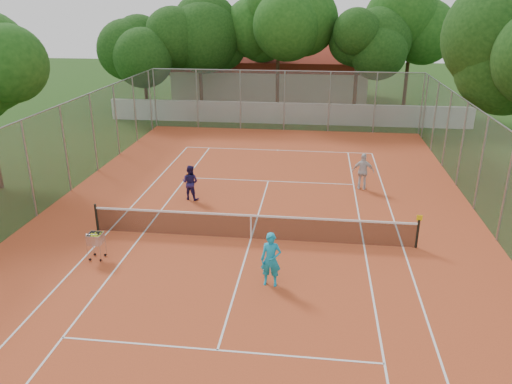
# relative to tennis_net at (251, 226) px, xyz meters

# --- Properties ---
(ground) EXTENTS (120.00, 120.00, 0.00)m
(ground) POSITION_rel_tennis_net_xyz_m (0.00, 0.00, -0.51)
(ground) COLOR #18360E
(ground) RESTS_ON ground
(court_pad) EXTENTS (18.00, 34.00, 0.02)m
(court_pad) POSITION_rel_tennis_net_xyz_m (0.00, 0.00, -0.50)
(court_pad) COLOR #BC4A24
(court_pad) RESTS_ON ground
(court_lines) EXTENTS (10.98, 23.78, 0.01)m
(court_lines) POSITION_rel_tennis_net_xyz_m (0.00, 0.00, -0.49)
(court_lines) COLOR white
(court_lines) RESTS_ON court_pad
(tennis_net) EXTENTS (11.88, 0.10, 0.98)m
(tennis_net) POSITION_rel_tennis_net_xyz_m (0.00, 0.00, 0.00)
(tennis_net) COLOR black
(tennis_net) RESTS_ON court_pad
(perimeter_fence) EXTENTS (18.00, 34.00, 4.00)m
(perimeter_fence) POSITION_rel_tennis_net_xyz_m (0.00, 0.00, 1.49)
(perimeter_fence) COLOR slate
(perimeter_fence) RESTS_ON ground
(boundary_wall) EXTENTS (26.00, 0.30, 1.50)m
(boundary_wall) POSITION_rel_tennis_net_xyz_m (0.00, 19.00, 0.24)
(boundary_wall) COLOR silver
(boundary_wall) RESTS_ON ground
(clubhouse) EXTENTS (16.40, 9.00, 4.40)m
(clubhouse) POSITION_rel_tennis_net_xyz_m (-2.00, 29.00, 1.69)
(clubhouse) COLOR beige
(clubhouse) RESTS_ON ground
(tropical_trees) EXTENTS (29.00, 19.00, 10.00)m
(tropical_trees) POSITION_rel_tennis_net_xyz_m (0.00, 22.00, 4.49)
(tropical_trees) COLOR black
(tropical_trees) RESTS_ON ground
(player_near) EXTENTS (0.65, 0.45, 1.74)m
(player_near) POSITION_rel_tennis_net_xyz_m (1.03, -3.11, 0.38)
(player_near) COLOR #169AC3
(player_near) RESTS_ON court_pad
(player_far_left) EXTENTS (0.88, 0.76, 1.57)m
(player_far_left) POSITION_rel_tennis_net_xyz_m (-3.18, 3.62, 0.29)
(player_far_left) COLOR #221A50
(player_far_left) RESTS_ON court_pad
(player_far_right) EXTENTS (1.04, 0.49, 1.72)m
(player_far_right) POSITION_rel_tennis_net_xyz_m (4.47, 5.86, 0.37)
(player_far_right) COLOR silver
(player_far_right) RESTS_ON court_pad
(ball_hopper) EXTENTS (0.52, 0.52, 1.03)m
(ball_hopper) POSITION_rel_tennis_net_xyz_m (-4.99, -2.18, 0.02)
(ball_hopper) COLOR #B2B3B9
(ball_hopper) RESTS_ON court_pad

